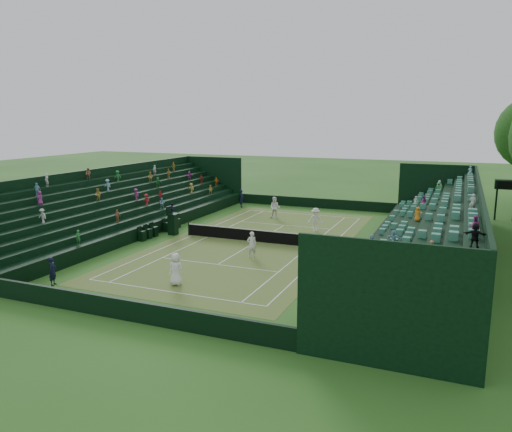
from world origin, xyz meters
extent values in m
plane|color=#26561B|center=(0.00, 0.00, 0.00)|extent=(160.00, 160.00, 0.00)
cube|color=#3D802A|center=(0.00, 0.00, 0.01)|extent=(12.97, 26.77, 0.01)
cube|color=black|center=(0.00, 15.88, 0.50)|extent=(17.17, 0.20, 1.00)
cube|color=black|center=(0.00, -15.88, 0.50)|extent=(17.17, 0.20, 1.00)
cube|color=black|center=(8.48, 0.00, 0.50)|extent=(0.20, 31.77, 1.00)
cube|color=black|center=(-8.48, 0.00, 0.50)|extent=(0.20, 31.77, 1.00)
cube|color=black|center=(8.98, 0.00, 0.50)|extent=(0.80, 32.00, 1.00)
cube|color=black|center=(9.79, 0.00, 0.72)|extent=(0.80, 32.00, 1.45)
cube|color=black|center=(10.58, 0.00, 0.95)|extent=(0.80, 32.00, 1.90)
cube|color=black|center=(11.38, 0.00, 1.18)|extent=(0.80, 32.00, 2.35)
cube|color=black|center=(12.18, 0.00, 1.40)|extent=(0.80, 32.00, 2.80)
cube|color=black|center=(12.98, 0.00, 1.62)|extent=(0.80, 32.00, 3.25)
cube|color=black|center=(13.79, 0.00, 1.85)|extent=(0.80, 32.00, 3.70)
cube|color=black|center=(14.59, 0.00, 2.08)|extent=(0.80, 32.00, 4.15)
cube|color=black|center=(15.08, 0.00, 2.45)|extent=(0.20, 32.00, 4.90)
cube|color=black|center=(-8.98, 0.00, 0.50)|extent=(0.80, 32.00, 1.00)
cube|color=black|center=(-9.79, 0.00, 0.72)|extent=(0.80, 32.00, 1.45)
cube|color=black|center=(-10.58, 0.00, 0.95)|extent=(0.80, 32.00, 1.90)
cube|color=black|center=(-11.38, 0.00, 1.18)|extent=(0.80, 32.00, 2.35)
cube|color=black|center=(-12.18, 0.00, 1.40)|extent=(0.80, 32.00, 2.80)
cube|color=black|center=(-12.98, 0.00, 1.62)|extent=(0.80, 32.00, 3.25)
cube|color=black|center=(-13.79, 0.00, 1.85)|extent=(0.80, 32.00, 3.70)
cube|color=black|center=(-14.59, 0.00, 2.08)|extent=(0.80, 32.00, 4.15)
cube|color=black|center=(-15.08, 0.00, 2.45)|extent=(0.20, 32.00, 4.90)
cylinder|color=black|center=(-5.79, 0.00, 0.53)|extent=(0.10, 0.10, 1.06)
cylinder|color=black|center=(5.79, 0.00, 0.53)|extent=(0.10, 0.10, 1.06)
cube|color=black|center=(0.00, 0.00, 0.46)|extent=(11.57, 0.02, 0.86)
cube|color=white|center=(0.00, 0.00, 0.93)|extent=(11.57, 0.04, 0.07)
cylinder|color=black|center=(17.00, 16.00, 1.50)|extent=(0.16, 0.16, 3.00)
cube|color=black|center=(17.75, 16.00, 3.30)|extent=(2.00, 1.00, 0.80)
cube|color=black|center=(-7.07, -0.25, 0.81)|extent=(0.63, 0.63, 1.62)
cube|color=black|center=(-7.07, -0.25, 1.66)|extent=(0.81, 0.81, 0.09)
cube|color=black|center=(-7.38, -0.25, 1.98)|extent=(0.07, 0.81, 0.63)
imported|color=black|center=(-7.07, -0.25, 2.12)|extent=(0.43, 0.49, 0.83)
cube|color=black|center=(-8.12, -2.96, 0.39)|extent=(0.49, 0.49, 0.78)
cube|color=black|center=(-8.36, -2.96, 0.88)|extent=(0.06, 0.49, 0.49)
cube|color=black|center=(-8.12, -2.16, 0.39)|extent=(0.49, 0.49, 0.78)
cube|color=black|center=(-8.36, -2.16, 0.88)|extent=(0.06, 0.49, 0.49)
cube|color=black|center=(-8.12, -1.36, 0.39)|extent=(0.49, 0.49, 0.78)
cube|color=black|center=(-8.36, -1.36, 0.88)|extent=(0.06, 0.49, 0.49)
cube|color=black|center=(-8.12, 0.44, 0.39)|extent=(0.49, 0.49, 0.78)
cube|color=black|center=(-8.36, 0.44, 0.88)|extent=(0.06, 0.49, 0.49)
cube|color=black|center=(-8.12, 1.24, 0.39)|extent=(0.49, 0.49, 0.78)
cube|color=black|center=(-8.36, 1.24, 0.88)|extent=(0.06, 0.49, 0.49)
cube|color=black|center=(-8.12, 2.04, 0.39)|extent=(0.49, 0.49, 0.78)
cube|color=black|center=(-8.36, 2.04, 0.88)|extent=(0.06, 0.49, 0.49)
imported|color=white|center=(-0.35, -10.79, 0.92)|extent=(0.96, 0.68, 1.84)
imported|color=silver|center=(1.32, -3.94, 0.88)|extent=(0.77, 0.68, 1.76)
imported|color=white|center=(-1.81, 8.96, 1.01)|extent=(1.06, 0.87, 2.02)
imported|color=white|center=(3.13, 5.18, 0.98)|extent=(1.46, 1.19, 1.97)
imported|color=black|center=(-7.11, 13.23, 0.93)|extent=(0.68, 0.80, 1.85)
imported|color=black|center=(-6.70, -13.38, 0.80)|extent=(0.56, 0.68, 1.61)
camera|label=1|loc=(13.91, -33.61, 9.17)|focal=35.00mm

